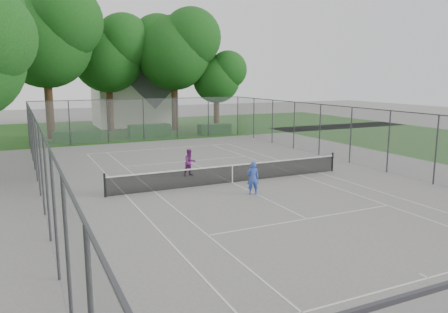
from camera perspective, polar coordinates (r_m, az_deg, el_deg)
name	(u,v)px	position (r m, az deg, el deg)	size (l,w,h in m)	color
ground	(232,183)	(22.36, 1.10, -3.44)	(120.00, 120.00, 0.00)	slate
grass_far	(121,129)	(46.76, -13.25, 3.55)	(60.00, 20.00, 0.00)	#1D4914
court_markings	(232,183)	(22.36, 1.10, -3.43)	(11.03, 23.83, 0.01)	silver
tennis_net	(232,173)	(22.24, 1.10, -2.17)	(12.87, 0.10, 1.10)	black
perimeter_fence	(232,148)	(22.00, 1.11, 1.14)	(18.08, 34.08, 3.52)	#38383D
tree_far_left	(46,33)	(40.96, -22.27, 14.70)	(9.06, 8.27, 13.03)	#342013
tree_far_midleft	(109,51)	(44.84, -14.84, 13.19)	(7.89, 7.21, 11.35)	#342013
tree_far_midright	(175,47)	(44.34, -6.42, 14.06)	(8.34, 7.61, 11.98)	#342013
tree_far_right	(217,75)	(45.38, -0.89, 10.54)	(5.55, 5.06, 7.97)	#342013
hedge_left	(77,136)	(38.19, -18.63, 2.50)	(3.70, 1.11, 0.92)	#174819
hedge_mid	(150,131)	(39.59, -9.70, 3.33)	(3.70, 1.06, 1.16)	#174819
hedge_right	(215,129)	(41.34, -1.24, 3.60)	(3.10, 1.14, 0.93)	#174819
house	(131,91)	(49.64, -12.10, 8.41)	(7.65, 5.93, 9.53)	silver
girl_player	(253,178)	(20.07, 3.79, -2.81)	(0.56, 0.37, 1.54)	blue
woman_player	(190,163)	(23.84, -4.48, -0.79)	(0.72, 0.56, 1.48)	#722671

